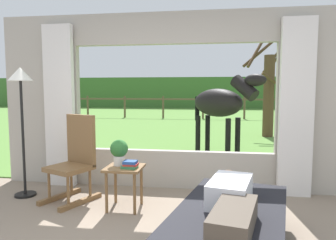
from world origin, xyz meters
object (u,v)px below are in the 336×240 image
(side_table, at_px, (124,174))
(book_stack, at_px, (130,165))
(rocking_chair, at_px, (75,159))
(reclining_person, at_px, (231,199))
(recliner_sofa, at_px, (230,231))
(floor_lamp_left, at_px, (21,93))
(horse, at_px, (221,104))
(potted_plant, at_px, (119,151))
(pasture_tree, at_px, (269,89))

(side_table, height_order, book_stack, book_stack)
(book_stack, bearing_deg, rocking_chair, 160.94)
(reclining_person, distance_m, rocking_chair, 2.30)
(rocking_chair, distance_m, book_stack, 0.87)
(recliner_sofa, distance_m, floor_lamp_left, 3.18)
(reclining_person, distance_m, horse, 4.19)
(reclining_person, height_order, side_table, reclining_person)
(horse, bearing_deg, floor_lamp_left, -1.93)
(rocking_chair, distance_m, floor_lamp_left, 1.14)
(potted_plant, distance_m, floor_lamp_left, 1.58)
(recliner_sofa, bearing_deg, reclining_person, -77.76)
(horse, bearing_deg, side_table, 19.93)
(reclining_person, height_order, floor_lamp_left, floor_lamp_left)
(potted_plant, xyz_separation_m, book_stack, (0.17, -0.12, -0.14))
(rocking_chair, height_order, floor_lamp_left, floor_lamp_left)
(horse, bearing_deg, reclining_person, 41.04)
(recliner_sofa, relative_size, horse, 1.07)
(horse, height_order, pasture_tree, pasture_tree)
(side_table, relative_size, pasture_tree, 0.16)
(horse, distance_m, pasture_tree, 3.55)
(recliner_sofa, relative_size, floor_lamp_left, 1.06)
(rocking_chair, relative_size, book_stack, 5.86)
(horse, bearing_deg, potted_plant, 18.29)
(reclining_person, relative_size, horse, 0.83)
(reclining_person, height_order, rocking_chair, rocking_chair)
(side_table, distance_m, potted_plant, 0.29)
(floor_lamp_left, bearing_deg, reclining_person, -24.28)
(reclining_person, distance_m, pasture_tree, 7.55)
(floor_lamp_left, bearing_deg, side_table, -9.45)
(side_table, xyz_separation_m, potted_plant, (-0.08, 0.06, 0.28))
(recliner_sofa, bearing_deg, floor_lamp_left, 168.83)
(side_table, bearing_deg, pasture_tree, 67.17)
(pasture_tree, bearing_deg, reclining_person, -101.19)
(potted_plant, xyz_separation_m, floor_lamp_left, (-1.40, 0.19, 0.71))
(horse, bearing_deg, book_stack, 21.70)
(recliner_sofa, distance_m, pasture_tree, 7.54)
(reclining_person, relative_size, side_table, 2.75)
(side_table, bearing_deg, recliner_sofa, -37.03)
(rocking_chair, relative_size, floor_lamp_left, 0.64)
(rocking_chair, distance_m, side_table, 0.77)
(reclining_person, relative_size, book_stack, 7.48)
(side_table, xyz_separation_m, pasture_tree, (2.68, 6.37, 1.05))
(side_table, relative_size, floor_lamp_left, 0.30)
(horse, relative_size, pasture_tree, 0.54)
(potted_plant, distance_m, pasture_tree, 6.93)
(reclining_person, xyz_separation_m, floor_lamp_left, (-2.71, 1.22, 0.89))
(rocking_chair, bearing_deg, side_table, 6.67)
(reclining_person, relative_size, potted_plant, 4.47)
(floor_lamp_left, bearing_deg, rocking_chair, -1.77)
(potted_plant, height_order, book_stack, potted_plant)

